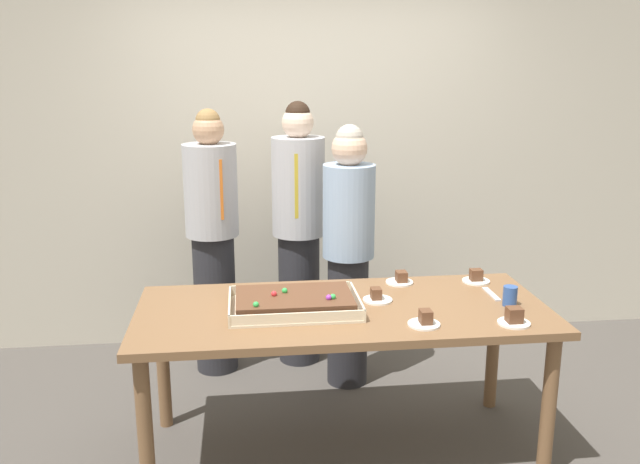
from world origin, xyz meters
name	(u,v)px	position (x,y,z in m)	size (l,w,h in m)	color
ground_plane	(342,449)	(0.00, 0.00, 0.00)	(12.00, 12.00, 0.00)	#4C4742
interior_back_panel	(309,130)	(0.00, 1.60, 1.50)	(8.00, 0.12, 3.00)	beige
party_table	(343,324)	(0.00, 0.00, 0.70)	(2.03, 0.88, 0.79)	brown
sheet_cake	(294,302)	(-0.24, 0.00, 0.82)	(0.64, 0.43, 0.10)	beige
plated_slice_near_left	(425,320)	(0.34, -0.27, 0.81)	(0.15, 0.15, 0.07)	white
plated_slice_near_right	(400,279)	(0.37, 0.34, 0.81)	(0.15, 0.15, 0.07)	white
plated_slice_far_left	(514,318)	(0.75, -0.31, 0.82)	(0.15, 0.15, 0.08)	white
plated_slice_far_right	(377,297)	(0.19, 0.08, 0.81)	(0.15, 0.15, 0.07)	white
plated_slice_center_front	(476,278)	(0.79, 0.31, 0.81)	(0.15, 0.15, 0.07)	white
drink_cup_nearest	(510,296)	(0.83, -0.07, 0.84)	(0.07, 0.07, 0.10)	#2D5199
cake_server_utensil	(491,294)	(0.80, 0.09, 0.79)	(0.03, 0.20, 0.01)	silver
person_serving_front	(299,231)	(-0.12, 1.13, 0.90)	(0.34, 0.34, 1.73)	#28282D
person_green_shirt_behind	(213,239)	(-0.67, 1.05, 0.88)	(0.33, 0.33, 1.69)	#28282D
person_striped_tie_right	(348,252)	(0.15, 0.77, 0.85)	(0.31, 0.31, 1.62)	#28282D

